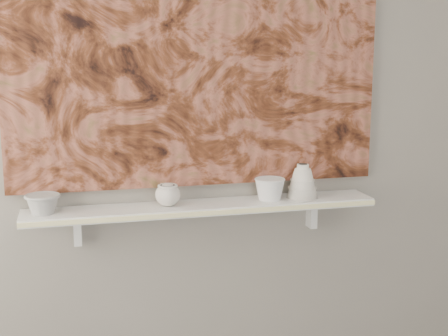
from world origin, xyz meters
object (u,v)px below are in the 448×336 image
object	(u,v)px
cup_cream	(168,195)
bell_vessel	(302,181)
shelf	(203,207)
bowl_white	(270,189)
bowl_grey	(43,204)
painting	(198,47)

from	to	relation	value
cup_cream	bell_vessel	world-z (taller)	bell_vessel
cup_cream	bell_vessel	bearing A→B (deg)	0.00
shelf	bowl_white	distance (m)	0.28
shelf	cup_cream	distance (m)	0.15
bowl_grey	bowl_white	world-z (taller)	bowl_white
shelf	bowl_white	size ratio (longest dim) A/B	11.26
shelf	painting	bearing A→B (deg)	90.00
cup_cream	shelf	bearing A→B (deg)	0.00
shelf	painting	size ratio (longest dim) A/B	0.93
shelf	bell_vessel	bearing A→B (deg)	0.00
painting	cup_cream	bearing A→B (deg)	-150.28
cup_cream	bell_vessel	xyz separation A→B (m)	(0.56, 0.00, 0.03)
bowl_grey	cup_cream	bearing A→B (deg)	0.00
cup_cream	bowl_white	xyz separation A→B (m)	(0.42, 0.00, 0.00)
painting	bowl_grey	world-z (taller)	painting
shelf	bowl_grey	xyz separation A→B (m)	(-0.61, 0.00, 0.05)
painting	cup_cream	world-z (taller)	painting
painting	bowl_grey	size ratio (longest dim) A/B	11.35
shelf	cup_cream	bearing A→B (deg)	180.00
bowl_grey	bowl_white	xyz separation A→B (m)	(0.89, 0.00, 0.01)
painting	bowl_white	xyz separation A→B (m)	(0.28, -0.08, -0.56)
bowl_grey	cup_cream	xyz separation A→B (m)	(0.47, 0.00, 0.01)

